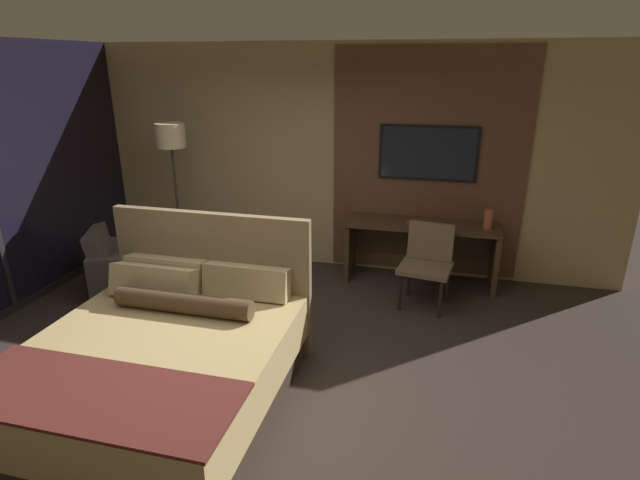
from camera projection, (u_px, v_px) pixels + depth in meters
name	position (u px, v px, depth m)	size (l,w,h in m)	color
ground_plane	(259.00, 371.00, 4.39)	(16.00, 16.00, 0.00)	#332823
wall_back_tv_panel	(340.00, 160.00, 6.25)	(7.20, 0.09, 2.80)	tan
bed	(163.00, 361.00, 3.89)	(1.88, 2.09, 1.30)	#33281E
desk	(421.00, 241.00, 6.02)	(1.78, 0.56, 0.76)	#422D1E
tv	(428.00, 153.00, 5.88)	(1.15, 0.04, 0.65)	black
desk_chair	(428.00, 258.00, 5.47)	(0.61, 0.60, 0.90)	brown
armchair_by_window	(127.00, 270.00, 5.82)	(1.00, 1.02, 0.79)	#47423D
floor_lamp	(172.00, 149.00, 5.84)	(0.34, 0.34, 1.90)	#282623
vase_tall	(488.00, 219.00, 5.68)	(0.09, 0.09, 0.23)	#B2563D
book	(417.00, 223.00, 5.88)	(0.26, 0.22, 0.03)	maroon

